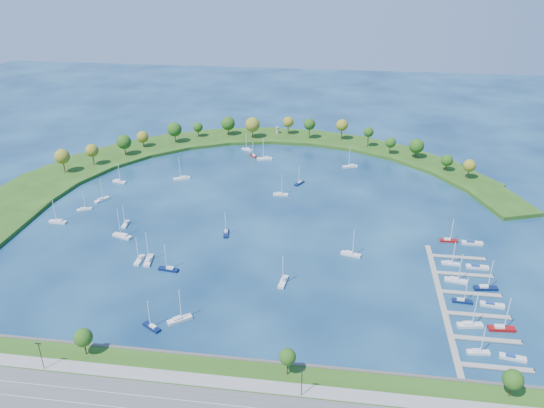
# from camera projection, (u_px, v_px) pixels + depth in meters

# --- Properties ---
(ground) EXTENTS (700.00, 700.00, 0.00)m
(ground) POSITION_uv_depth(u_px,v_px,m) (261.00, 215.00, 259.93)
(ground) COLOR #071C3F
(ground) RESTS_ON ground
(south_shoreline) EXTENTS (420.00, 43.10, 11.60)m
(south_shoreline) POSITION_uv_depth(u_px,v_px,m) (194.00, 407.00, 150.14)
(south_shoreline) COLOR #244512
(south_shoreline) RESTS_ON ground
(breakwater) EXTENTS (286.74, 247.64, 2.00)m
(breakwater) POSITION_uv_depth(u_px,v_px,m) (196.00, 171.00, 308.46)
(breakwater) COLOR #244512
(breakwater) RESTS_ON ground
(breakwater_trees) EXTENTS (236.50, 94.59, 14.36)m
(breakwater_trees) POSITION_uv_depth(u_px,v_px,m) (250.00, 136.00, 336.07)
(breakwater_trees) COLOR #382314
(breakwater_trees) RESTS_ON breakwater
(harbor_tower) EXTENTS (2.60, 2.60, 4.51)m
(harbor_tower) POSITION_uv_depth(u_px,v_px,m) (277.00, 130.00, 366.90)
(harbor_tower) COLOR gray
(harbor_tower) RESTS_ON breakwater
(dock_system) EXTENTS (24.28, 82.00, 1.60)m
(dock_system) POSITION_uv_depth(u_px,v_px,m) (462.00, 303.00, 195.14)
(dock_system) COLOR gray
(dock_system) RESTS_ON ground
(moored_boat_0) EXTENTS (5.45, 7.38, 10.78)m
(moored_boat_0) POSITION_uv_depth(u_px,v_px,m) (299.00, 183.00, 293.65)
(moored_boat_0) COLOR #0A163F
(moored_boat_0) RESTS_ON ground
(moored_boat_1) EXTENTS (10.00, 4.78, 14.17)m
(moored_boat_1) POSITION_uv_depth(u_px,v_px,m) (265.00, 158.00, 327.15)
(moored_boat_1) COLOR silver
(moored_boat_1) RESTS_ON ground
(moored_boat_2) EXTENTS (9.29, 5.22, 13.16)m
(moored_boat_2) POSITION_uv_depth(u_px,v_px,m) (350.00, 166.00, 315.81)
(moored_boat_2) COLOR silver
(moored_boat_2) RESTS_ON ground
(moored_boat_3) EXTENTS (2.25, 7.97, 11.71)m
(moored_boat_3) POSITION_uv_depth(u_px,v_px,m) (139.00, 259.00, 221.45)
(moored_boat_3) COLOR silver
(moored_boat_3) RESTS_ON ground
(moored_boat_4) EXTENTS (9.56, 6.24, 13.70)m
(moored_boat_4) POSITION_uv_depth(u_px,v_px,m) (182.00, 178.00, 299.27)
(moored_boat_4) COLOR silver
(moored_boat_4) RESTS_ON ground
(moored_boat_5) EXTENTS (2.69, 7.62, 10.99)m
(moored_boat_5) POSITION_uv_depth(u_px,v_px,m) (126.00, 223.00, 250.14)
(moored_boat_5) COLOR silver
(moored_boat_5) RESTS_ON ground
(moored_boat_6) EXTENTS (8.38, 4.00, 11.87)m
(moored_boat_6) POSITION_uv_depth(u_px,v_px,m) (119.00, 181.00, 295.52)
(moored_boat_6) COLOR silver
(moored_boat_6) RESTS_ON ground
(moored_boat_7) EXTENTS (6.17, 8.38, 12.24)m
(moored_boat_7) POSITION_uv_depth(u_px,v_px,m) (102.00, 199.00, 274.18)
(moored_boat_7) COLOR silver
(moored_boat_7) RESTS_ON ground
(moored_boat_8) EXTENTS (3.45, 8.83, 12.64)m
(moored_boat_8) POSITION_uv_depth(u_px,v_px,m) (283.00, 281.00, 206.99)
(moored_boat_8) COLOR silver
(moored_boat_8) RESTS_ON ground
(moored_boat_9) EXTENTS (3.88, 9.51, 13.58)m
(moored_boat_9) POSITION_uv_depth(u_px,v_px,m) (148.00, 260.00, 220.99)
(moored_boat_9) COLOR silver
(moored_boat_9) RESTS_ON ground
(moored_boat_10) EXTENTS (8.27, 2.89, 11.93)m
(moored_boat_10) POSITION_uv_depth(u_px,v_px,m) (281.00, 194.00, 280.20)
(moored_boat_10) COLOR silver
(moored_boat_10) RESTS_ON ground
(moored_boat_11) EXTENTS (8.92, 4.44, 12.64)m
(moored_boat_11) POSITION_uv_depth(u_px,v_px,m) (351.00, 253.00, 225.56)
(moored_boat_11) COLOR silver
(moored_boat_11) RESTS_ON ground
(moored_boat_12) EXTENTS (5.69, 5.91, 9.42)m
(moored_boat_12) POSITION_uv_depth(u_px,v_px,m) (253.00, 155.00, 332.01)
(moored_boat_12) COLOR maroon
(moored_boat_12) RESTS_ON ground
(moored_boat_13) EXTENTS (3.50, 8.04, 11.43)m
(moored_boat_13) POSITION_uv_depth(u_px,v_px,m) (226.00, 233.00, 242.17)
(moored_boat_13) COLOR #0A163F
(moored_boat_13) RESTS_ON ground
(moored_boat_14) EXTENTS (8.65, 2.84, 12.54)m
(moored_boat_14) POSITION_uv_depth(u_px,v_px,m) (58.00, 221.00, 252.23)
(moored_boat_14) COLOR silver
(moored_boat_14) RESTS_ON ground
(moored_boat_15) EXTENTS (7.98, 4.97, 11.38)m
(moored_boat_15) POSITION_uv_depth(u_px,v_px,m) (247.00, 149.00, 342.37)
(moored_boat_15) COLOR silver
(moored_boat_15) RESTS_ON ground
(moored_boat_16) EXTENTS (7.34, 5.38, 10.71)m
(moored_boat_16) POSITION_uv_depth(u_px,v_px,m) (84.00, 209.00, 264.24)
(moored_boat_16) COLOR silver
(moored_boat_16) RESTS_ON ground
(moored_boat_17) EXTENTS (7.53, 5.70, 11.06)m
(moored_boat_17) POSITION_uv_depth(u_px,v_px,m) (152.00, 326.00, 182.37)
(moored_boat_17) COLOR #0A163F
(moored_boat_17) RESTS_ON ground
(moored_boat_18) EXTENTS (8.58, 3.32, 12.29)m
(moored_boat_18) POSITION_uv_depth(u_px,v_px,m) (169.00, 268.00, 215.05)
(moored_boat_18) COLOR #0A163F
(moored_boat_18) RESTS_ON ground
(moored_boat_19) EXTENTS (8.56, 7.37, 13.05)m
(moored_boat_19) POSITION_uv_depth(u_px,v_px,m) (179.00, 319.00, 185.90)
(moored_boat_19) COLOR silver
(moored_boat_19) RESTS_ON ground
(moored_boat_20) EXTENTS (9.85, 5.55, 13.97)m
(moored_boat_20) POSITION_uv_depth(u_px,v_px,m) (122.00, 235.00, 239.58)
(moored_boat_20) COLOR silver
(moored_boat_20) RESTS_ON ground
(docked_boat_0) EXTENTS (7.54, 2.70, 10.87)m
(docked_boat_0) POSITION_uv_depth(u_px,v_px,m) (478.00, 351.00, 171.03)
(docked_boat_0) COLOR silver
(docked_boat_0) RESTS_ON ground
(docked_boat_1) EXTENTS (8.43, 3.57, 1.67)m
(docked_boat_1) POSITION_uv_depth(u_px,v_px,m) (513.00, 357.00, 168.94)
(docked_boat_1) COLOR silver
(docked_boat_1) RESTS_ON ground
(docked_boat_2) EXTENTS (9.22, 3.86, 13.14)m
(docked_boat_2) POSITION_uv_depth(u_px,v_px,m) (470.00, 324.00, 183.19)
(docked_boat_2) COLOR silver
(docked_boat_2) RESTS_ON ground
(docked_boat_3) EXTENTS (9.27, 3.17, 13.40)m
(docked_boat_3) POSITION_uv_depth(u_px,v_px,m) (502.00, 328.00, 181.53)
(docked_boat_3) COLOR maroon
(docked_boat_3) RESTS_ON ground
(docked_boat_4) EXTENTS (7.54, 2.56, 10.91)m
(docked_boat_4) POSITION_uv_depth(u_px,v_px,m) (462.00, 300.00, 195.75)
(docked_boat_4) COLOR #0A163F
(docked_boat_4) RESTS_ON ground
(docked_boat_5) EXTENTS (8.77, 3.44, 1.74)m
(docked_boat_5) POSITION_uv_depth(u_px,v_px,m) (492.00, 305.00, 193.81)
(docked_boat_5) COLOR silver
(docked_boat_5) RESTS_ON ground
(docked_boat_6) EXTENTS (9.10, 3.80, 12.97)m
(docked_boat_6) POSITION_uv_depth(u_px,v_px,m) (456.00, 280.00, 207.68)
(docked_boat_6) COLOR silver
(docked_boat_6) RESTS_ON ground
(docked_boat_7) EXTENTS (9.22, 3.49, 13.23)m
(docked_boat_7) POSITION_uv_depth(u_px,v_px,m) (486.00, 287.00, 203.08)
(docked_boat_7) COLOR #0A163F
(docked_boat_7) RESTS_ON ground
(docked_boat_8) EXTENTS (7.46, 2.59, 10.78)m
(docked_boat_8) POSITION_uv_depth(u_px,v_px,m) (451.00, 263.00, 219.11)
(docked_boat_8) COLOR silver
(docked_boat_8) RESTS_ON ground
(docked_boat_9) EXTENTS (9.06, 2.74, 1.84)m
(docked_boat_9) POSITION_uv_depth(u_px,v_px,m) (477.00, 267.00, 216.63)
(docked_boat_9) COLOR silver
(docked_boat_9) RESTS_ON ground
(docked_boat_10) EXTENTS (7.92, 2.48, 11.53)m
(docked_boat_10) POSITION_uv_depth(u_px,v_px,m) (449.00, 240.00, 236.19)
(docked_boat_10) COLOR maroon
(docked_boat_10) RESTS_ON ground
(docked_boat_11) EXTENTS (9.15, 2.62, 1.86)m
(docked_boat_11) POSITION_uv_depth(u_px,v_px,m) (472.00, 243.00, 234.26)
(docked_boat_11) COLOR silver
(docked_boat_11) RESTS_ON ground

